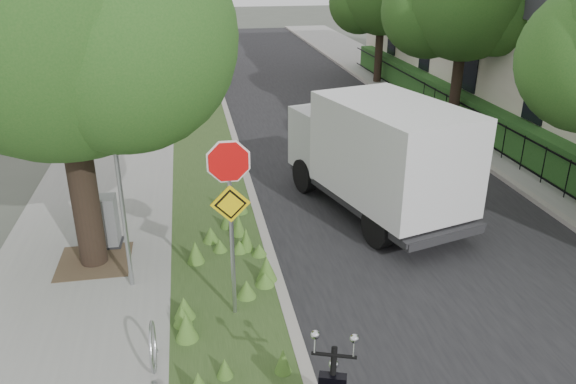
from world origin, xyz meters
name	(u,v)px	position (x,y,z in m)	size (l,w,h in m)	color
ground	(322,330)	(0.00, 0.00, 0.00)	(120.00, 120.00, 0.00)	#4C5147
sidewalk_near	(117,150)	(-4.25, 10.00, 0.06)	(3.50, 60.00, 0.12)	gray
verge	(205,145)	(-1.50, 10.00, 0.06)	(2.00, 60.00, 0.12)	#30481F
kerb_near	(236,143)	(-0.50, 10.00, 0.07)	(0.20, 60.00, 0.13)	#9E9991
road	(340,139)	(3.00, 10.00, 0.01)	(7.00, 60.00, 0.01)	black
kerb_far	(437,132)	(6.50, 10.00, 0.07)	(0.20, 60.00, 0.13)	#9E9991
footpath_far	(483,129)	(8.20, 10.00, 0.06)	(3.20, 60.00, 0.12)	gray
street_tree_main	(52,17)	(-4.08, 2.86, 4.80)	(6.21, 5.54, 7.66)	black
bare_post	(120,185)	(-3.20, 1.80, 2.12)	(0.08, 0.08, 4.00)	#A5A8AD
bike_hoop	(153,347)	(-2.70, -0.60, 0.50)	(0.06, 0.78, 0.77)	#A5A8AD
sign_assembly	(230,194)	(-1.40, 0.58, 2.33)	(0.94, 0.08, 3.22)	#A5A8AD
fence_far	(458,114)	(7.20, 10.00, 0.67)	(0.04, 24.00, 1.00)	black
hedge_far	(477,113)	(7.90, 10.00, 0.67)	(1.00, 24.00, 1.10)	#194518
far_tree_b	(464,1)	(6.94, 10.05, 4.37)	(4.83, 4.31, 6.56)	black
box_truck	(379,151)	(2.32, 4.24, 1.56)	(3.39, 5.62, 2.39)	#262628
utility_cabinet	(100,222)	(-3.93, 3.50, 0.64)	(0.84, 0.58, 1.09)	#262628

